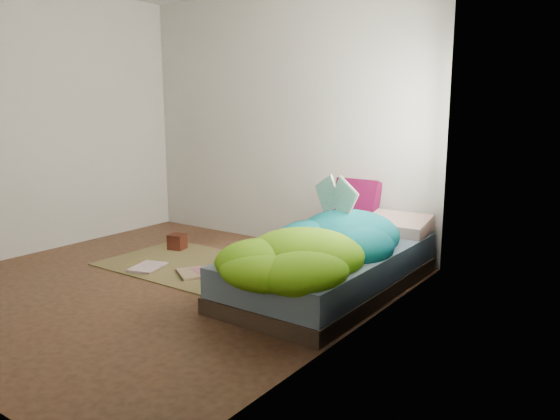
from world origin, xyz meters
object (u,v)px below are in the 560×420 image
object	(u,v)px
floor_book_a	(136,266)
bed	(331,269)
floor_book_b	(204,267)
wooden_box	(177,242)
pillow_magenta	(356,202)
open_book	(335,184)

from	to	relation	value
floor_book_a	bed	bearing A→B (deg)	0.56
bed	floor_book_b	xyz separation A→B (m)	(-1.19, -0.20, -0.14)
floor_book_a	floor_book_b	xyz separation A→B (m)	(0.52, 0.34, 0.00)
wooden_box	floor_book_b	distance (m)	0.76
pillow_magenta	floor_book_b	size ratio (longest dim) A/B	1.45
bed	floor_book_a	bearing A→B (deg)	-162.71
bed	wooden_box	xyz separation A→B (m)	(-1.88, 0.13, -0.08)
pillow_magenta	floor_book_b	world-z (taller)	pillow_magenta
open_book	floor_book_a	distance (m)	1.94
bed	floor_book_a	world-z (taller)	bed
wooden_box	floor_book_a	size ratio (longest dim) A/B	0.46
wooden_box	floor_book_b	xyz separation A→B (m)	(0.68, -0.33, -0.06)
bed	pillow_magenta	bearing A→B (deg)	106.36
bed	open_book	xyz separation A→B (m)	(-0.13, 0.26, 0.64)
bed	open_book	distance (m)	0.71
floor_book_a	open_book	bearing A→B (deg)	10.00
open_book	floor_book_b	bearing A→B (deg)	-135.95
open_book	floor_book_b	world-z (taller)	open_book
pillow_magenta	floor_book_b	bearing A→B (deg)	-131.28
bed	wooden_box	distance (m)	1.88
bed	floor_book_b	distance (m)	1.22
bed	open_book	world-z (taller)	open_book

